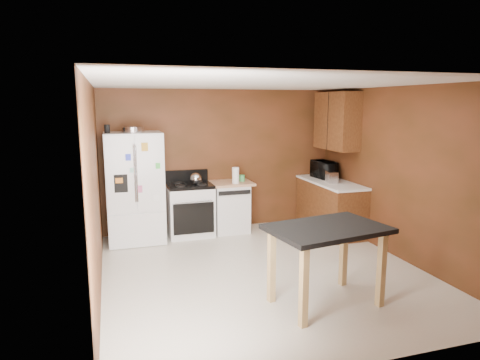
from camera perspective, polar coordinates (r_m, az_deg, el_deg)
name	(u,v)px	position (r m, az deg, el deg)	size (l,w,h in m)	color
floor	(263,271)	(5.96, 3.10, -12.06)	(4.50, 4.50, 0.00)	beige
ceiling	(265,84)	(5.52, 3.35, 12.72)	(4.50, 4.50, 0.00)	white
wall_back	(221,160)	(7.73, -2.58, 2.71)	(4.20, 4.20, 0.00)	brown
wall_front	(360,228)	(3.64, 15.67, -6.23)	(4.20, 4.20, 0.00)	brown
wall_left	(95,191)	(5.27, -18.74, -1.34)	(4.50, 4.50, 0.00)	brown
wall_right	(400,174)	(6.63, 20.51, 0.82)	(4.50, 4.50, 0.00)	brown
roasting_pan	(133,130)	(7.02, -14.04, 6.55)	(0.37, 0.37, 0.09)	silver
pen_cup	(107,129)	(6.95, -17.30, 6.52)	(0.09, 0.09, 0.13)	black
kettle	(196,179)	(7.27, -5.94, 0.18)	(0.20, 0.20, 0.20)	silver
paper_towel	(236,175)	(7.37, -0.59, 0.62)	(0.12, 0.12, 0.28)	white
green_canister	(242,178)	(7.59, 0.25, 0.27)	(0.10, 0.10, 0.11)	#43AF5B
toaster	(332,177)	(7.59, 12.13, 0.41)	(0.16, 0.26, 0.19)	silver
microwave	(324,170)	(8.00, 11.14, 1.28)	(0.52, 0.35, 0.29)	black
refrigerator	(135,188)	(7.17, -13.84, -1.00)	(0.90, 0.80, 1.80)	white
gas_range	(190,209)	(7.43, -6.69, -3.85)	(0.76, 0.68, 1.10)	white
dishwasher	(230,206)	(7.61, -1.37, -3.51)	(0.78, 0.63, 0.89)	white
right_cabinets	(332,180)	(7.76, 12.18, -0.05)	(0.63, 1.58, 2.45)	brown
island	(327,238)	(4.89, 11.51, -7.64)	(1.39, 1.04, 0.91)	black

